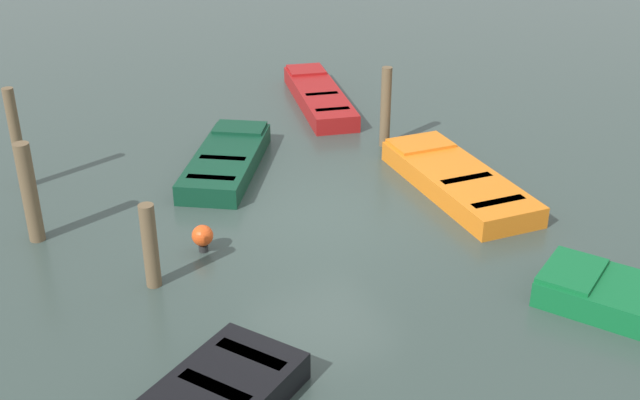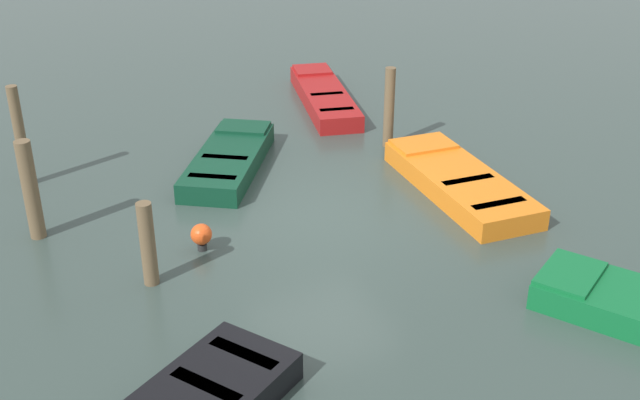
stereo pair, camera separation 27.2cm
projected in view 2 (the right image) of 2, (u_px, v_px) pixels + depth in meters
ground_plane at (320, 217)px, 14.31m from camera, size 80.00×80.00×0.00m
rowboat_dark_green at (229, 160)px, 16.11m from camera, size 3.46×2.96×0.46m
rowboat_red at (324, 96)px, 19.63m from camera, size 4.22×2.12×0.46m
rowboat_orange at (459, 181)px, 15.17m from camera, size 3.97×1.76×0.46m
mooring_piling_near_left at (148, 244)px, 12.02m from camera, size 0.24×0.24×1.40m
mooring_piling_mid_left at (389, 108)px, 16.92m from camera, size 0.22×0.22×1.78m
mooring_piling_far_left at (20, 136)px, 15.12m from camera, size 0.21×0.21×2.02m
mooring_piling_far_right at (31, 190)px, 13.27m from camera, size 0.27×0.27×1.79m
marker_buoy at (201, 235)px, 13.13m from camera, size 0.36×0.36×0.48m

